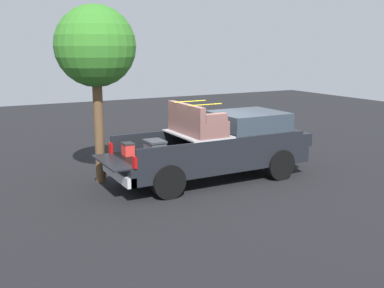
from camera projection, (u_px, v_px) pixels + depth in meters
name	position (u px, v px, depth m)	size (l,w,h in m)	color
ground_plane	(211.00, 180.00, 12.94)	(40.00, 40.00, 0.00)	black
pickup_truck	(222.00, 145.00, 12.90)	(6.05, 2.06, 2.23)	black
tree_background	(95.00, 48.00, 11.99)	(2.16, 2.16, 4.80)	brown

